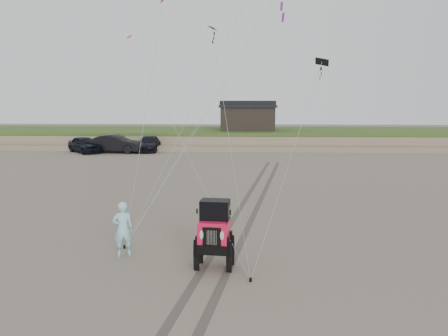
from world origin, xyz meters
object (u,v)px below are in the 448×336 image
Objects in this scene: truck_a at (85,144)px; truck_b at (115,144)px; truck_c at (149,144)px; cabin at (248,117)px; man at (123,229)px; jeep at (214,242)px.

truck_b is (3.05, 0.07, 0.07)m from truck_a.
cabin is at bearing 30.32° from truck_c.
cabin reaches higher than man.
truck_a reaches higher than truck_c.
jeep is at bearing -106.82° from truck_a.
cabin is 1.35× the size of truck_a.
truck_b is at bearing 117.56° from jeep.
cabin is 1.25× the size of truck_c.
truck_b is at bearing -148.07° from cabin.
truck_c is at bearing -29.44° from truck_a.
cabin is at bearing -16.70° from truck_a.
man is (-3.12, 0.93, 0.08)m from jeep.
truck_a is at bearing 122.53° from jeep.
truck_a is 0.88× the size of truck_b.
man reaches higher than truck_b.
truck_a is 0.93× the size of truck_c.
man is (-4.37, -36.60, -2.31)m from cabin.
man is at bearing -82.45° from truck_c.
man is (8.70, -28.45, 0.05)m from truck_b.
man reaches higher than truck_a.
cabin reaches higher than truck_c.
truck_a is 2.54× the size of man.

